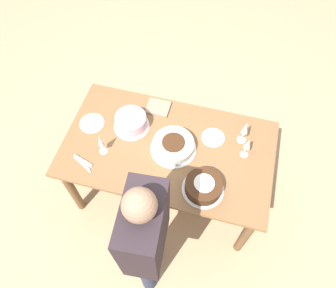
{
  "coord_description": "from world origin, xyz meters",
  "views": [
    {
      "loc": [
        0.34,
        -1.25,
        2.91
      ],
      "look_at": [
        0.0,
        0.0,
        0.81
      ],
      "focal_mm": 35.0,
      "sensor_mm": 36.0,
      "label": 1
    }
  ],
  "objects_px": {
    "cake_center_white": "(173,146)",
    "wine_glass_extra": "(101,142)",
    "cake_back_decorated": "(131,122)",
    "cake_front_chocolate": "(204,186)",
    "wine_glass_far": "(245,129)",
    "wine_glass_near": "(248,145)",
    "person_cutting": "(146,238)"
  },
  "relations": [
    {
      "from": "wine_glass_near",
      "to": "cake_back_decorated",
      "type": "bearing_deg",
      "value": 178.22
    },
    {
      "from": "cake_front_chocolate",
      "to": "person_cutting",
      "type": "xyz_separation_m",
      "value": [
        -0.27,
        -0.48,
        0.13
      ]
    },
    {
      "from": "cake_front_chocolate",
      "to": "wine_glass_near",
      "type": "bearing_deg",
      "value": 56.18
    },
    {
      "from": "cake_center_white",
      "to": "wine_glass_near",
      "type": "xyz_separation_m",
      "value": [
        0.53,
        0.09,
        0.1
      ]
    },
    {
      "from": "cake_back_decorated",
      "to": "wine_glass_far",
      "type": "bearing_deg",
      "value": 6.36
    },
    {
      "from": "wine_glass_extra",
      "to": "cake_back_decorated",
      "type": "bearing_deg",
      "value": 64.33
    },
    {
      "from": "cake_center_white",
      "to": "wine_glass_far",
      "type": "xyz_separation_m",
      "value": [
        0.49,
        0.22,
        0.11
      ]
    },
    {
      "from": "person_cutting",
      "to": "cake_back_decorated",
      "type": "bearing_deg",
      "value": 19.6
    },
    {
      "from": "cake_front_chocolate",
      "to": "wine_glass_near",
      "type": "distance_m",
      "value": 0.44
    },
    {
      "from": "wine_glass_far",
      "to": "person_cutting",
      "type": "bearing_deg",
      "value": -115.9
    },
    {
      "from": "cake_center_white",
      "to": "wine_glass_far",
      "type": "relative_size",
      "value": 1.54
    },
    {
      "from": "cake_front_chocolate",
      "to": "wine_glass_near",
      "type": "relative_size",
      "value": 1.48
    },
    {
      "from": "wine_glass_far",
      "to": "wine_glass_near",
      "type": "bearing_deg",
      "value": -73.18
    },
    {
      "from": "cake_back_decorated",
      "to": "wine_glass_extra",
      "type": "bearing_deg",
      "value": -115.67
    },
    {
      "from": "cake_back_decorated",
      "to": "wine_glass_extra",
      "type": "relative_size",
      "value": 1.34
    },
    {
      "from": "cake_front_chocolate",
      "to": "cake_back_decorated",
      "type": "distance_m",
      "value": 0.77
    },
    {
      "from": "wine_glass_extra",
      "to": "person_cutting",
      "type": "bearing_deg",
      "value": -48.19
    },
    {
      "from": "wine_glass_extra",
      "to": "wine_glass_far",
      "type": "bearing_deg",
      "value": 20.49
    },
    {
      "from": "cake_back_decorated",
      "to": "person_cutting",
      "type": "bearing_deg",
      "value": -65.45
    },
    {
      "from": "cake_back_decorated",
      "to": "wine_glass_near",
      "type": "relative_size",
      "value": 1.4
    },
    {
      "from": "cake_back_decorated",
      "to": "person_cutting",
      "type": "distance_m",
      "value": 0.96
    },
    {
      "from": "person_cutting",
      "to": "wine_glass_extra",
      "type": "bearing_deg",
      "value": 36.87
    },
    {
      "from": "wine_glass_near",
      "to": "wine_glass_far",
      "type": "xyz_separation_m",
      "value": [
        -0.04,
        0.12,
        0.01
      ]
    },
    {
      "from": "wine_glass_near",
      "to": "cake_center_white",
      "type": "bearing_deg",
      "value": -170.32
    },
    {
      "from": "cake_center_white",
      "to": "cake_front_chocolate",
      "type": "height_order",
      "value": "cake_front_chocolate"
    },
    {
      "from": "cake_front_chocolate",
      "to": "wine_glass_far",
      "type": "bearing_deg",
      "value": 67.22
    },
    {
      "from": "cake_center_white",
      "to": "wine_glass_extra",
      "type": "relative_size",
      "value": 1.66
    },
    {
      "from": "wine_glass_extra",
      "to": "person_cutting",
      "type": "relative_size",
      "value": 0.14
    },
    {
      "from": "cake_back_decorated",
      "to": "wine_glass_near",
      "type": "xyz_separation_m",
      "value": [
        0.9,
        -0.03,
        0.08
      ]
    },
    {
      "from": "cake_back_decorated",
      "to": "cake_front_chocolate",
      "type": "bearing_deg",
      "value": -30.38
    },
    {
      "from": "cake_front_chocolate",
      "to": "wine_glass_extra",
      "type": "relative_size",
      "value": 1.43
    },
    {
      "from": "cake_front_chocolate",
      "to": "wine_glass_far",
      "type": "distance_m",
      "value": 0.54
    }
  ]
}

